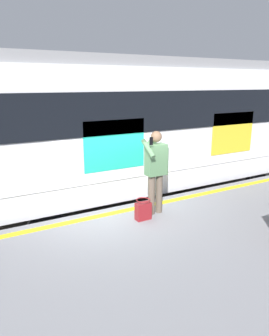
{
  "coord_description": "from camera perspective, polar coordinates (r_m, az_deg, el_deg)",
  "views": [
    {
      "loc": [
        2.85,
        5.84,
        3.6
      ],
      "look_at": [
        -0.26,
        0.3,
        1.9
      ],
      "focal_mm": 34.12,
      "sensor_mm": 36.0,
      "label": 1
    }
  ],
  "objects": [
    {
      "name": "handbag",
      "position": [
        6.29,
        1.55,
        -7.55
      ],
      "size": [
        0.3,
        0.28,
        0.42
      ],
      "color": "maroon",
      "rests_on": "platform"
    },
    {
      "name": "platform",
      "position": [
        5.61,
        7.24,
        -18.69
      ],
      "size": [
        13.62,
        4.27,
        1.0
      ],
      "primitive_type": "cube",
      "color": "gray",
      "rests_on": "ground"
    },
    {
      "name": "safety_line",
      "position": [
        6.75,
        -1.95,
        -7.65
      ],
      "size": [
        13.35,
        0.16,
        0.01
      ],
      "primitive_type": "cube",
      "color": "yellow",
      "rests_on": "platform"
    },
    {
      "name": "passenger",
      "position": [
        6.36,
        3.8,
        0.4
      ],
      "size": [
        0.57,
        0.55,
        1.7
      ],
      "color": "brown",
      "rests_on": "platform"
    },
    {
      "name": "track_rail_near",
      "position": [
        8.31,
        -6.5,
        -10.18
      ],
      "size": [
        17.71,
        0.08,
        0.16
      ],
      "primitive_type": "cube",
      "color": "slate",
      "rests_on": "ground"
    },
    {
      "name": "train_carriage",
      "position": [
        9.07,
        2.19,
        8.32
      ],
      "size": [
        10.03,
        3.12,
        4.03
      ],
      "color": "silver",
      "rests_on": "ground"
    },
    {
      "name": "track_rail_far",
      "position": [
        9.55,
        -9.89,
        -6.89
      ],
      "size": [
        17.71,
        0.08,
        0.16
      ],
      "primitive_type": "cube",
      "color": "slate",
      "rests_on": "ground"
    },
    {
      "name": "ground_plane",
      "position": [
        7.43,
        -2.98,
        -14.02
      ],
      "size": [
        23.53,
        23.53,
        0.0
      ],
      "primitive_type": "plane",
      "color": "#4C4742"
    }
  ]
}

